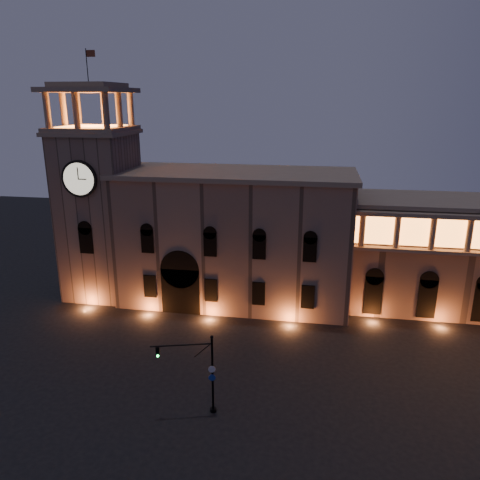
% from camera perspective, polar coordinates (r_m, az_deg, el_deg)
% --- Properties ---
extents(ground, '(160.00, 160.00, 0.00)m').
position_cam_1_polar(ground, '(46.15, -3.11, -18.20)').
color(ground, black).
rests_on(ground, ground).
extents(government_building, '(30.80, 12.80, 17.60)m').
position_cam_1_polar(government_building, '(62.25, -0.66, 0.34)').
color(government_building, '#7F6453').
rests_on(government_building, ground).
extents(clock_tower, '(9.80, 9.80, 32.40)m').
position_cam_1_polar(clock_tower, '(66.20, -16.75, 3.96)').
color(clock_tower, '#7F6453').
rests_on(clock_tower, ground).
extents(traffic_light, '(5.29, 1.73, 7.48)m').
position_cam_1_polar(traffic_light, '(41.80, -4.68, -15.87)').
color(traffic_light, black).
rests_on(traffic_light, ground).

